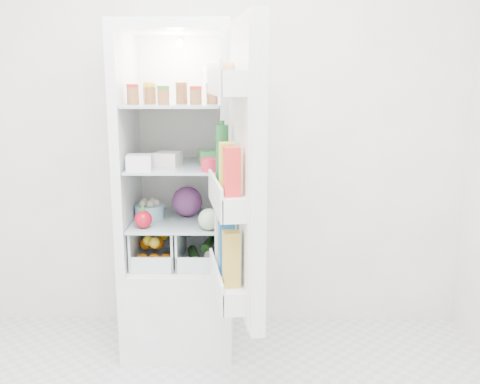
{
  "coord_description": "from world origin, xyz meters",
  "views": [
    {
      "loc": [
        0.17,
        -1.69,
        1.52
      ],
      "look_at": [
        0.15,
        0.95,
        0.95
      ],
      "focal_mm": 40.0,
      "sensor_mm": 36.0,
      "label": 1
    }
  ],
  "objects_px": {
    "red_cabbage": "(187,201)",
    "fridge_door": "(240,177)",
    "mushroom_bowl": "(150,211)",
    "refrigerator": "(180,230)"
  },
  "relations": [
    {
      "from": "red_cabbage",
      "to": "fridge_door",
      "type": "relative_size",
      "value": 0.13
    },
    {
      "from": "red_cabbage",
      "to": "mushroom_bowl",
      "type": "height_order",
      "value": "red_cabbage"
    },
    {
      "from": "mushroom_bowl",
      "to": "refrigerator",
      "type": "bearing_deg",
      "value": 13.92
    },
    {
      "from": "red_cabbage",
      "to": "fridge_door",
      "type": "bearing_deg",
      "value": -64.42
    },
    {
      "from": "refrigerator",
      "to": "fridge_door",
      "type": "xyz_separation_m",
      "value": [
        0.35,
        -0.63,
        0.43
      ]
    },
    {
      "from": "red_cabbage",
      "to": "fridge_door",
      "type": "distance_m",
      "value": 0.76
    },
    {
      "from": "refrigerator",
      "to": "fridge_door",
      "type": "height_order",
      "value": "refrigerator"
    },
    {
      "from": "refrigerator",
      "to": "mushroom_bowl",
      "type": "relative_size",
      "value": 11.09
    },
    {
      "from": "fridge_door",
      "to": "refrigerator",
      "type": "bearing_deg",
      "value": 19.58
    },
    {
      "from": "refrigerator",
      "to": "mushroom_bowl",
      "type": "height_order",
      "value": "refrigerator"
    }
  ]
}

